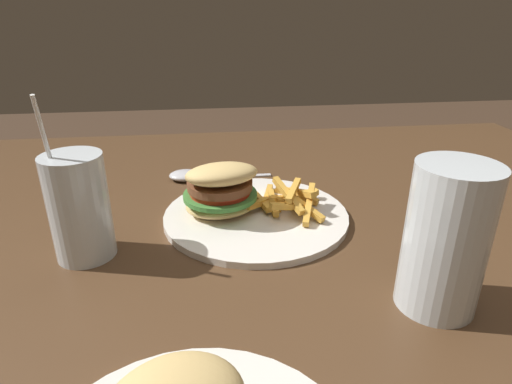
{
  "coord_description": "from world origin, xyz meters",
  "views": [
    {
      "loc": [
        0.15,
        0.47,
        1.01
      ],
      "look_at": [
        0.08,
        -0.11,
        0.75
      ],
      "focal_mm": 30.0,
      "sensor_mm": 36.0,
      "label": 1
    }
  ],
  "objects": [
    {
      "name": "dining_table",
      "position": [
        0.0,
        0.0,
        0.58
      ],
      "size": [
        1.29,
        1.19,
        0.71
      ],
      "color": "#4C331E",
      "rests_on": "ground_plane"
    },
    {
      "name": "meal_plate_near",
      "position": [
        0.1,
        -0.11,
        0.74
      ],
      "size": [
        0.28,
        0.28,
        0.1
      ],
      "color": "white",
      "rests_on": "dining_table"
    },
    {
      "name": "beer_glass",
      "position": [
        -0.09,
        0.12,
        0.78
      ],
      "size": [
        0.08,
        0.08,
        0.16
      ],
      "color": "silver",
      "rests_on": "dining_table"
    },
    {
      "name": "juice_glass",
      "position": [
        0.31,
        -0.04,
        0.77
      ],
      "size": [
        0.07,
        0.07,
        0.21
      ],
      "color": "silver",
      "rests_on": "dining_table"
    },
    {
      "name": "spoon",
      "position": [
        0.18,
        -0.28,
        0.72
      ],
      "size": [
        0.19,
        0.05,
        0.02
      ],
      "rotation": [
        0.0,
        0.0,
        -0.01
      ],
      "color": "silver",
      "rests_on": "dining_table"
    }
  ]
}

